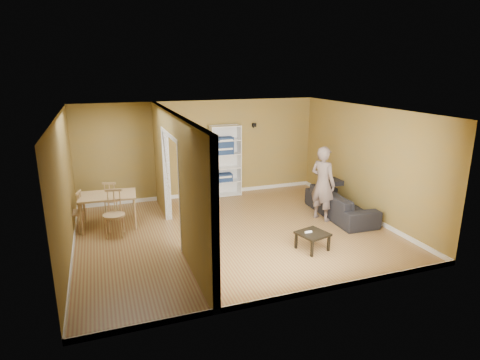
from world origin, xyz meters
The scene contains 15 objects.
room_shell centered at (0.00, 0.00, 1.30)m, with size 6.50×6.50×6.50m.
partition centered at (-1.20, 0.00, 1.30)m, with size 0.22×5.50×2.60m, color olive, non-canonical shape.
wall_speaker centered at (1.50, 2.69, 1.90)m, with size 0.10×0.10×0.10m, color black.
sofa centered at (2.70, 0.10, 0.40)m, with size 0.91×2.12×0.81m, color black.
person centered at (2.16, 0.06, 1.02)m, with size 0.58×0.74×2.04m, color slate.
bookshelf centered at (0.62, 2.60, 0.97)m, with size 0.82×0.36×1.95m.
paper_box_navy_a centered at (0.58, 2.56, 0.52)m, with size 0.41×0.27×0.21m, color navy.
paper_box_navy_b centered at (0.58, 2.56, 1.29)m, with size 0.46×0.30×0.24m, color navy.
paper_box_navy_c centered at (0.61, 2.56, 1.50)m, with size 0.43×0.28×0.22m, color navy.
coffee_table centered at (1.15, -1.32, 0.30)m, with size 0.53×0.53×0.35m.
game_controller centered at (1.08, -1.28, 0.37)m, with size 0.14×0.04×0.03m, color white.
dining_table centered at (-2.51, 1.25, 0.67)m, with size 1.19×0.80×0.75m.
chair_left centered at (-3.25, 1.20, 0.45)m, with size 0.41×0.41×0.91m, color tan, non-canonical shape.
chair_near centered at (-2.43, 0.67, 0.49)m, with size 0.45×0.45×0.98m, color tan, non-canonical shape.
chair_far centered at (-2.40, 1.92, 0.44)m, with size 0.40×0.40×0.88m, color #D4B679, non-canonical shape.
Camera 1 is at (-2.58, -7.60, 3.43)m, focal length 30.00 mm.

